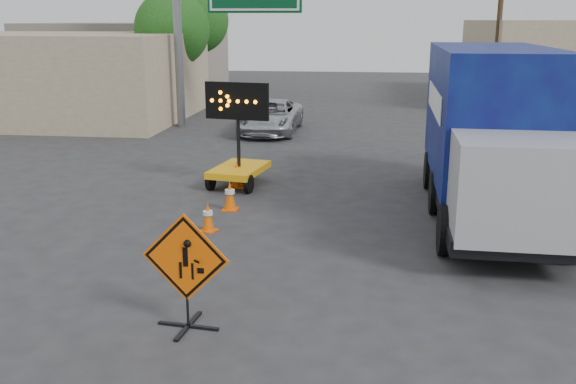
% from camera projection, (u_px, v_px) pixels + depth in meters
% --- Properties ---
extents(ground, '(100.00, 100.00, 0.00)m').
position_uv_depth(ground, '(251.00, 308.00, 10.68)').
color(ground, '#2D2D30').
rests_on(ground, ground).
extents(curb_right, '(0.40, 60.00, 0.12)m').
position_uv_depth(curb_right, '(512.00, 145.00, 24.13)').
color(curb_right, gray).
rests_on(curb_right, ground).
extents(sidewalk_right, '(4.00, 60.00, 0.15)m').
position_uv_depth(sidewalk_right, '(576.00, 146.00, 23.84)').
color(sidewalk_right, gray).
rests_on(sidewalk_right, ground).
extents(storefront_left_near, '(14.00, 10.00, 4.00)m').
position_uv_depth(storefront_left_near, '(42.00, 76.00, 31.04)').
color(storefront_left_near, tan).
rests_on(storefront_left_near, ground).
extents(storefront_left_far, '(12.00, 10.00, 4.40)m').
position_uv_depth(storefront_left_far, '(128.00, 56.00, 44.52)').
color(storefront_left_far, gray).
rests_on(storefront_left_far, ground).
extents(building_right_far, '(10.00, 14.00, 4.60)m').
position_uv_depth(building_right_far, '(565.00, 61.00, 37.19)').
color(building_right_far, tan).
rests_on(building_right_far, ground).
extents(highway_gantry, '(6.18, 0.38, 6.90)m').
position_uv_depth(highway_gantry, '(224.00, 9.00, 27.10)').
color(highway_gantry, slate).
rests_on(highway_gantry, ground).
extents(utility_pole_far, '(1.80, 0.26, 9.00)m').
position_uv_depth(utility_pole_far, '(499.00, 19.00, 31.44)').
color(utility_pole_far, '#442E1D').
rests_on(utility_pole_far, ground).
extents(tree_left_near, '(3.71, 3.71, 6.03)m').
position_uv_depth(tree_left_near, '(172.00, 29.00, 31.65)').
color(tree_left_near, '#442E1D').
rests_on(tree_left_near, ground).
extents(tree_left_far, '(4.10, 4.10, 6.66)m').
position_uv_depth(tree_left_far, '(195.00, 20.00, 39.32)').
color(tree_left_far, '#442E1D').
rests_on(tree_left_far, ground).
extents(construction_sign, '(1.40, 0.99, 1.86)m').
position_uv_depth(construction_sign, '(186.00, 269.00, 9.76)').
color(construction_sign, black).
rests_on(construction_sign, ground).
extents(arrow_board, '(1.86, 2.27, 2.97)m').
position_uv_depth(arrow_board, '(239.00, 163.00, 18.39)').
color(arrow_board, '#FFAF0E').
rests_on(arrow_board, ground).
extents(pickup_truck, '(2.35, 4.95, 1.37)m').
position_uv_depth(pickup_truck, '(271.00, 117.00, 27.03)').
color(pickup_truck, silver).
rests_on(pickup_truck, ground).
extents(box_truck, '(2.87, 8.50, 4.01)m').
position_uv_depth(box_truck, '(491.00, 143.00, 15.22)').
color(box_truck, black).
rests_on(box_truck, ground).
extents(cone_a, '(0.45, 0.45, 0.68)m').
position_uv_depth(cone_a, '(208.00, 217.00, 14.47)').
color(cone_a, '#FF5D05').
rests_on(cone_a, ground).
extents(cone_b, '(0.39, 0.39, 0.76)m').
position_uv_depth(cone_b, '(230.00, 196.00, 16.07)').
color(cone_b, '#FF5D05').
rests_on(cone_b, ground).
extents(cone_c, '(0.44, 0.44, 0.78)m').
position_uv_depth(cone_c, '(237.00, 174.00, 18.30)').
color(cone_c, '#FF5D05').
rests_on(cone_c, ground).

